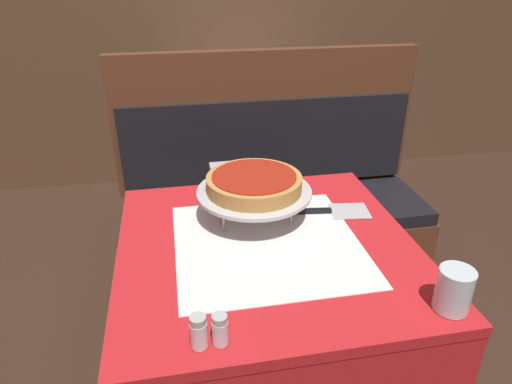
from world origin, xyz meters
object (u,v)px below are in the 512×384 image
object	(u,v)px
dining_table_rear	(257,114)
booth_bench	(273,228)
dining_table_front	(267,277)
pizza_pan_stand	(254,193)
napkin_holder	(225,176)
water_glass_near	(454,290)
condiment_caddy	(273,91)
pepper_shaker	(220,330)
salt_shaker	(199,332)
pizza_server	(326,211)
deep_dish_pizza	(254,183)

from	to	relation	value
dining_table_rear	booth_bench	bearing A→B (deg)	-96.06
dining_table_front	pizza_pan_stand	bearing A→B (deg)	94.43
napkin_holder	booth_bench	bearing A→B (deg)	54.67
water_glass_near	condiment_caddy	size ratio (longest dim) A/B	0.63
napkin_holder	dining_table_front	bearing A→B (deg)	-78.88
pepper_shaker	salt_shaker	bearing A→B (deg)	180.00
dining_table_front	pizza_server	xyz separation A→B (m)	(0.22, 0.14, 0.12)
dining_table_front	water_glass_near	distance (m)	0.52
pizza_pan_stand	deep_dish_pizza	size ratio (longest dim) A/B	1.21
dining_table_rear	condiment_caddy	bearing A→B (deg)	-42.89
deep_dish_pizza	water_glass_near	world-z (taller)	deep_dish_pizza
dining_table_front	dining_table_rear	xyz separation A→B (m)	(0.28, 1.59, -0.01)
pizza_pan_stand	deep_dish_pizza	bearing A→B (deg)	91.79
pizza_server	napkin_holder	size ratio (longest dim) A/B	3.11
dining_table_rear	pizza_pan_stand	bearing A→B (deg)	-101.32
water_glass_near	pepper_shaker	bearing A→B (deg)	-179.12
booth_bench	deep_dish_pizza	distance (m)	0.82
pizza_pan_stand	deep_dish_pizza	xyz separation A→B (m)	(-0.00, 0.00, 0.03)
salt_shaker	condiment_caddy	world-z (taller)	condiment_caddy
salt_shaker	pizza_server	bearing A→B (deg)	48.23
pizza_server	dining_table_front	bearing A→B (deg)	-147.80
dining_table_front	condiment_caddy	size ratio (longest dim) A/B	5.00
dining_table_front	pepper_shaker	size ratio (longest dim) A/B	11.45
booth_bench	salt_shaker	xyz separation A→B (m)	(-0.40, -1.08, 0.45)
dining_table_rear	pepper_shaker	world-z (taller)	pepper_shaker
salt_shaker	pepper_shaker	world-z (taller)	salt_shaker
pizza_server	condiment_caddy	world-z (taller)	condiment_caddy
dining_table_rear	pizza_pan_stand	distance (m)	1.49
dining_table_front	dining_table_rear	world-z (taller)	dining_table_front
deep_dish_pizza	napkin_holder	bearing A→B (deg)	105.26
pizza_server	pepper_shaker	distance (m)	0.62
deep_dish_pizza	napkin_holder	size ratio (longest dim) A/B	2.84
deep_dish_pizza	pepper_shaker	world-z (taller)	deep_dish_pizza
dining_table_rear	napkin_holder	world-z (taller)	napkin_holder
dining_table_front	deep_dish_pizza	distance (m)	0.28
dining_table_rear	napkin_holder	bearing A→B (deg)	-105.99
booth_bench	salt_shaker	world-z (taller)	booth_bench
pepper_shaker	condiment_caddy	size ratio (longest dim) A/B	0.44
booth_bench	pepper_shaker	bearing A→B (deg)	-108.45
booth_bench	pepper_shaker	world-z (taller)	booth_bench
booth_bench	deep_dish_pizza	xyz separation A→B (m)	(-0.20, -0.59, 0.53)
pizza_server	deep_dish_pizza	bearing A→B (deg)	178.28
deep_dish_pizza	salt_shaker	xyz separation A→B (m)	(-0.21, -0.49, -0.08)
pizza_pan_stand	pepper_shaker	world-z (taller)	pizza_pan_stand
dining_table_rear	pepper_shaker	size ratio (longest dim) A/B	10.30
dining_table_rear	booth_bench	distance (m)	0.91
napkin_holder	condiment_caddy	world-z (taller)	condiment_caddy
booth_bench	pizza_server	bearing A→B (deg)	-87.25
dining_table_rear	condiment_caddy	size ratio (longest dim) A/B	4.50
napkin_holder	pepper_shaker	bearing A→B (deg)	-98.04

